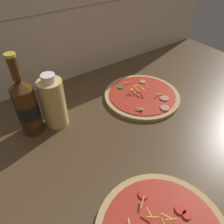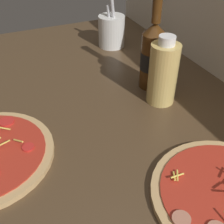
{
  "view_description": "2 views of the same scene",
  "coord_description": "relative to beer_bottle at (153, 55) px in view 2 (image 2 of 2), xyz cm",
  "views": [
    {
      "loc": [
        -28.6,
        -31.6,
        52.59
      ],
      "look_at": [
        -0.61,
        8.28,
        10.86
      ],
      "focal_mm": 35.0,
      "sensor_mm": 36.0,
      "label": 1
    },
    {
      "loc": [
        39.47,
        -15.37,
        46.3
      ],
      "look_at": [
        -6.45,
        5.12,
        8.19
      ],
      "focal_mm": 45.0,
      "sensor_mm": 36.0,
      "label": 2
    }
  ],
  "objects": [
    {
      "name": "beer_bottle",
      "position": [
        0.0,
        0.0,
        0.0
      ],
      "size": [
        6.59,
        6.59,
        26.28
      ],
      "color": "#47280F",
      "rests_on": "counter_slab"
    },
    {
      "name": "utensil_crock",
      "position": [
        -30.53,
        1.24,
        -3.99
      ],
      "size": [
        9.51,
        9.51,
        18.98
      ],
      "color": "silver",
      "rests_on": "counter_slab"
    },
    {
      "name": "oil_bottle",
      "position": [
        7.7,
        -1.33,
        -1.32
      ],
      "size": [
        7.48,
        7.48,
        18.33
      ],
      "color": "#D6B766",
      "rests_on": "counter_slab"
    },
    {
      "name": "counter_slab",
      "position": [
        20.59,
        -23.65,
        -11.0
      ],
      "size": [
        160.0,
        90.0,
        2.5
      ],
      "color": "#4C3823",
      "rests_on": "ground"
    }
  ]
}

